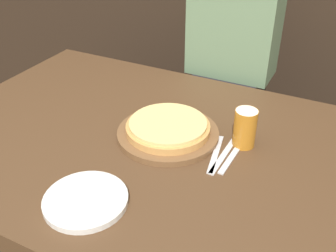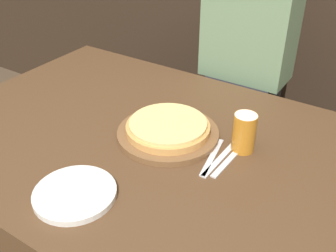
# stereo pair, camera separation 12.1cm
# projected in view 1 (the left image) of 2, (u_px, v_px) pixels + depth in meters

# --- Properties ---
(dining_table) EXTENTS (1.46, 1.05, 0.73)m
(dining_table) POSITION_uv_depth(u_px,v_px,m) (144.00, 215.00, 1.51)
(dining_table) COLOR #4C331E
(dining_table) RESTS_ON ground_plane
(pizza_on_board) EXTENTS (0.34, 0.34, 0.06)m
(pizza_on_board) POSITION_uv_depth(u_px,v_px,m) (168.00, 130.00, 1.31)
(pizza_on_board) COLOR brown
(pizza_on_board) RESTS_ON dining_table
(beer_glass) EXTENTS (0.07, 0.07, 0.13)m
(beer_glass) POSITION_uv_depth(u_px,v_px,m) (245.00, 127.00, 1.24)
(beer_glass) COLOR #B7701E
(beer_glass) RESTS_ON dining_table
(dinner_plate) EXTENTS (0.23, 0.23, 0.02)m
(dinner_plate) POSITION_uv_depth(u_px,v_px,m) (86.00, 200.00, 1.05)
(dinner_plate) COLOR silver
(dinner_plate) RESTS_ON dining_table
(fork) EXTENTS (0.05, 0.20, 0.00)m
(fork) POSITION_uv_depth(u_px,v_px,m) (216.00, 154.00, 1.23)
(fork) COLOR silver
(fork) RESTS_ON dining_table
(dinner_knife) EXTENTS (0.02, 0.20, 0.00)m
(dinner_knife) POSITION_uv_depth(u_px,v_px,m) (223.00, 156.00, 1.22)
(dinner_knife) COLOR silver
(dinner_knife) RESTS_ON dining_table
(spoon) EXTENTS (0.02, 0.17, 0.00)m
(spoon) POSITION_uv_depth(u_px,v_px,m) (231.00, 158.00, 1.21)
(spoon) COLOR silver
(spoon) RESTS_ON dining_table
(diner_person) EXTENTS (0.37, 0.21, 1.33)m
(diner_person) POSITION_uv_depth(u_px,v_px,m) (229.00, 81.00, 1.83)
(diner_person) COLOR #33333D
(diner_person) RESTS_ON ground_plane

